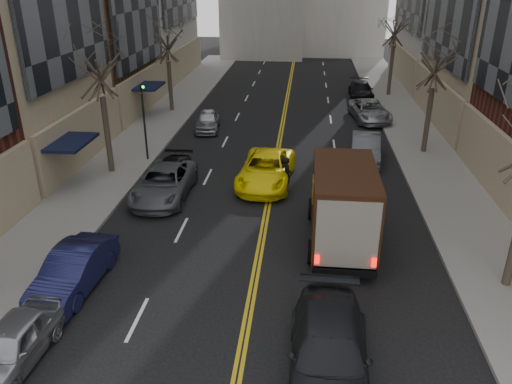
{
  "coord_description": "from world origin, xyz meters",
  "views": [
    {
      "loc": [
        1.54,
        -4.41,
        10.2
      ],
      "look_at": [
        -0.23,
        13.37,
        2.2
      ],
      "focal_mm": 35.0,
      "sensor_mm": 36.0,
      "label": 1
    }
  ],
  "objects_px": {
    "observer_sedan": "(329,352)",
    "taxi": "(266,170)",
    "ups_truck": "(342,204)",
    "pedestrian": "(287,174)"
  },
  "relations": [
    {
      "from": "taxi",
      "to": "ups_truck",
      "type": "bearing_deg",
      "value": -55.39
    },
    {
      "from": "pedestrian",
      "to": "ups_truck",
      "type": "bearing_deg",
      "value": -169.37
    },
    {
      "from": "ups_truck",
      "to": "observer_sedan",
      "type": "bearing_deg",
      "value": -95.25
    },
    {
      "from": "observer_sedan",
      "to": "taxi",
      "type": "distance_m",
      "value": 13.49
    },
    {
      "from": "ups_truck",
      "to": "pedestrian",
      "type": "height_order",
      "value": "ups_truck"
    },
    {
      "from": "observer_sedan",
      "to": "taxi",
      "type": "height_order",
      "value": "observer_sedan"
    },
    {
      "from": "ups_truck",
      "to": "observer_sedan",
      "type": "xyz_separation_m",
      "value": [
        -0.72,
        -7.39,
        -0.94
      ]
    },
    {
      "from": "ups_truck",
      "to": "taxi",
      "type": "xyz_separation_m",
      "value": [
        -3.47,
        5.82,
        -0.95
      ]
    },
    {
      "from": "ups_truck",
      "to": "pedestrian",
      "type": "distance_m",
      "value": 5.59
    },
    {
      "from": "ups_truck",
      "to": "taxi",
      "type": "relative_size",
      "value": 1.12
    }
  ]
}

